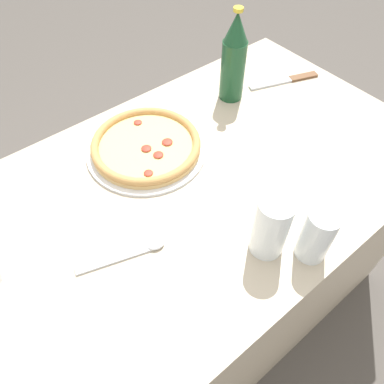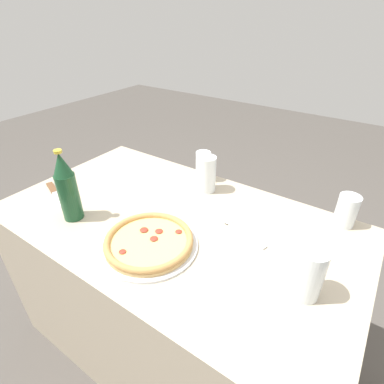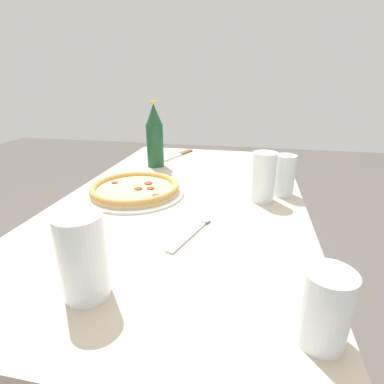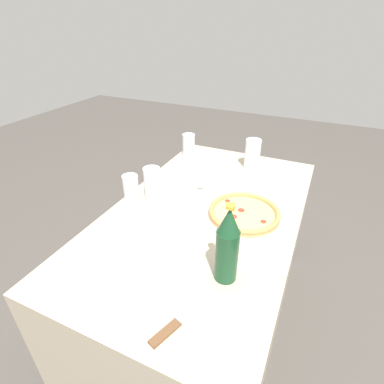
{
  "view_description": "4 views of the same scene",
  "coord_description": "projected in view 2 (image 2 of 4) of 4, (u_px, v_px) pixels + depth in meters",
  "views": [
    {
      "loc": [
        0.37,
        0.47,
        1.42
      ],
      "look_at": [
        0.05,
        0.07,
        0.8
      ],
      "focal_mm": 35.0,
      "sensor_mm": 36.0,
      "label": 1
    },
    {
      "loc": [
        0.54,
        -0.68,
        1.38
      ],
      "look_at": [
        0.02,
        0.09,
        0.8
      ],
      "focal_mm": 28.0,
      "sensor_mm": 36.0,
      "label": 2
    },
    {
      "loc": [
        0.87,
        0.2,
        1.08
      ],
      "look_at": [
        0.08,
        0.04,
        0.77
      ],
      "focal_mm": 28.0,
      "sensor_mm": 36.0,
      "label": 3
    },
    {
      "loc": [
        -0.96,
        -0.38,
        1.42
      ],
      "look_at": [
        0.04,
        0.08,
        0.77
      ],
      "focal_mm": 28.0,
      "sensor_mm": 36.0,
      "label": 4
    }
  ],
  "objects": [
    {
      "name": "spoon",
      "position": [
        238.0,
        229.0,
        1.03
      ],
      "size": [
        0.19,
        0.08,
        0.01
      ],
      "color": "silver",
      "rests_on": "table"
    },
    {
      "name": "glass_lemonade",
      "position": [
        308.0,
        274.0,
        0.77
      ],
      "size": [
        0.08,
        0.08,
        0.15
      ],
      "color": "white",
      "rests_on": "table"
    },
    {
      "name": "beer_bottle",
      "position": [
        67.0,
        187.0,
        1.03
      ],
      "size": [
        0.07,
        0.07,
        0.27
      ],
      "color": "#194728",
      "rests_on": "table"
    },
    {
      "name": "table",
      "position": [
        177.0,
        287.0,
        1.28
      ],
      "size": [
        1.3,
        0.74,
        0.72
      ],
      "color": "#B7A88E",
      "rests_on": "ground_plane"
    },
    {
      "name": "knife",
      "position": [
        56.0,
        194.0,
        1.23
      ],
      "size": [
        0.23,
        0.1,
        0.01
      ],
      "color": "brown",
      "rests_on": "table"
    },
    {
      "name": "glass_water",
      "position": [
        203.0,
        167.0,
        1.31
      ],
      "size": [
        0.06,
        0.06,
        0.13
      ],
      "color": "white",
      "rests_on": "table"
    },
    {
      "name": "ground_plane",
      "position": [
        179.0,
        337.0,
        1.47
      ],
      "size": [
        8.0,
        8.0,
        0.0
      ],
      "primitive_type": "plane",
      "color": "#4C4742"
    },
    {
      "name": "glass_orange_juice",
      "position": [
        346.0,
        212.0,
        1.04
      ],
      "size": [
        0.07,
        0.07,
        0.12
      ],
      "color": "white",
      "rests_on": "table"
    },
    {
      "name": "glass_iced_tea",
      "position": [
        207.0,
        175.0,
        1.22
      ],
      "size": [
        0.07,
        0.07,
        0.15
      ],
      "color": "white",
      "rests_on": "table"
    },
    {
      "name": "pizza_margherita",
      "position": [
        149.0,
        242.0,
        0.96
      ],
      "size": [
        0.31,
        0.31,
        0.04
      ],
      "color": "silver",
      "rests_on": "table"
    }
  ]
}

